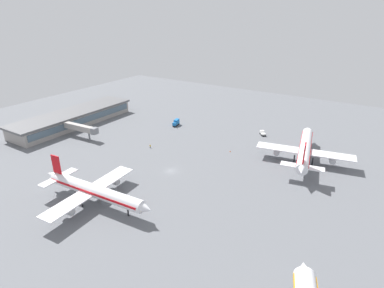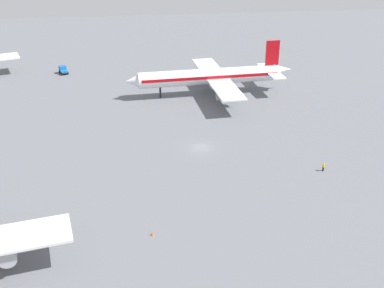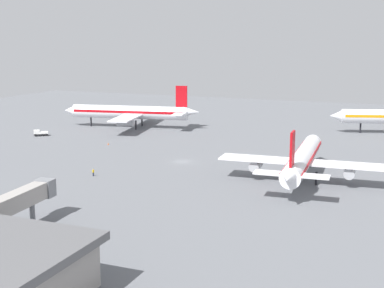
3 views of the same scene
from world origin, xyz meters
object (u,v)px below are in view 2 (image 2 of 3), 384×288
(baggage_tug, at_px, (63,70))
(safety_cone_mid_apron, at_px, (152,234))
(airplane_distant, at_px, (212,76))
(ground_crew_worker, at_px, (323,167))

(baggage_tug, relative_size, safety_cone_mid_apron, 6.13)
(airplane_distant, bearing_deg, baggage_tug, -33.97)
(baggage_tug, xyz_separation_m, safety_cone_mid_apron, (-84.51, -21.73, -0.86))
(ground_crew_worker, bearing_deg, baggage_tug, 21.81)
(airplane_distant, bearing_deg, ground_crew_worker, 103.37)
(baggage_tug, bearing_deg, airplane_distant, -142.31)
(ground_crew_worker, height_order, safety_cone_mid_apron, ground_crew_worker)
(baggage_tug, bearing_deg, ground_crew_worker, -163.44)
(baggage_tug, distance_m, ground_crew_worker, 87.88)
(baggage_tug, height_order, ground_crew_worker, baggage_tug)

